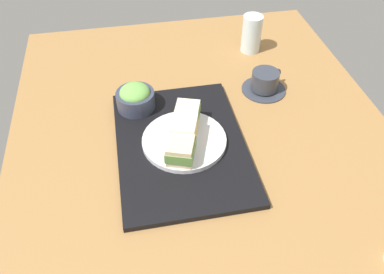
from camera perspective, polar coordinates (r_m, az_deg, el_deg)
ground_plane at (r=97.74cm, az=2.72°, el=-3.66°), size 140.00×100.00×3.00cm
serving_tray at (r=98.56cm, az=-1.61°, el=-1.18°), size 44.50×31.66×1.52cm
sandwich_plate at (r=97.75cm, az=-1.13°, el=-0.49°), size 21.01×21.01×1.27cm
sandwich_near at (r=100.31cm, az=-0.73°, el=3.26°), size 9.12×8.27×4.74cm
sandwich_middle at (r=95.30cm, az=-1.16°, el=1.02°), size 9.12×8.24×5.79cm
sandwich_far at (r=91.06cm, az=-1.63°, el=-1.85°), size 9.10×8.44×5.17cm
salad_bowl at (r=107.25cm, az=-8.22°, el=5.71°), size 10.38×10.38×7.16cm
coffee_cup at (r=117.03cm, az=10.53°, el=7.83°), size 12.90×12.90×6.26cm
drinking_glass at (r=133.06cm, az=8.64°, el=14.60°), size 6.36×6.36×12.19cm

